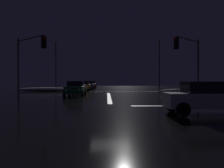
% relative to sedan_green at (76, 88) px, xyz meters
% --- Properties ---
extents(ground, '(120.00, 120.00, 0.10)m').
position_rel_sedan_green_xyz_m(ground, '(3.55, -10.46, -0.85)').
color(ground, black).
extents(stop_line_north, '(0.35, 14.88, 0.01)m').
position_rel_sedan_green_xyz_m(stop_line_north, '(3.55, -1.79, -0.80)').
color(stop_line_north, white).
rests_on(stop_line_north, ground).
extents(centre_line_ns, '(22.00, 0.15, 0.01)m').
position_rel_sedan_green_xyz_m(centre_line_ns, '(3.55, 9.81, -0.80)').
color(centre_line_ns, yellow).
rests_on(centre_line_ns, ground).
extents(snow_bank_left_curb, '(8.55, 1.50, 0.59)m').
position_rel_sedan_green_xyz_m(snow_bank_left_curb, '(-5.92, 10.89, -0.51)').
color(snow_bank_left_curb, white).
rests_on(snow_bank_left_curb, ground).
extents(snow_bank_right_curb, '(6.21, 1.50, 0.59)m').
position_rel_sedan_green_xyz_m(snow_bank_right_curb, '(13.01, 4.45, -0.51)').
color(snow_bank_right_curb, white).
rests_on(snow_bank_right_curb, ground).
extents(sedan_green, '(2.02, 4.33, 1.57)m').
position_rel_sedan_green_xyz_m(sedan_green, '(0.00, 0.00, 0.00)').
color(sedan_green, '#14512D').
rests_on(sedan_green, ground).
extents(sedan_silver, '(2.02, 4.33, 1.57)m').
position_rel_sedan_green_xyz_m(sedan_silver, '(-0.50, 6.39, 0.00)').
color(sedan_silver, '#B7B7BC').
rests_on(sedan_silver, ground).
extents(sedan_orange, '(2.02, 4.33, 1.57)m').
position_rel_sedan_green_xyz_m(sedan_orange, '(-0.28, 12.81, 0.00)').
color(sedan_orange, '#C66014').
rests_on(sedan_orange, ground).
extents(sedan_blue, '(2.02, 4.33, 1.57)m').
position_rel_sedan_green_xyz_m(sedan_blue, '(-0.01, 18.05, 0.00)').
color(sedan_blue, navy).
rests_on(sedan_blue, ground).
extents(sedan_red, '(2.02, 4.33, 1.57)m').
position_rel_sedan_green_xyz_m(sedan_red, '(0.14, 23.58, 0.00)').
color(sedan_red, maroon).
rests_on(sedan_red, ground).
extents(sedan_white_crossing, '(4.33, 2.02, 1.57)m').
position_rel_sedan_green_xyz_m(sedan_white_crossing, '(8.23, -14.17, 0.00)').
color(sedan_white_crossing, silver).
rests_on(sedan_white_crossing, ground).
extents(traffic_signal_nw, '(3.75, 3.75, 5.84)m').
position_rel_sedan_green_xyz_m(traffic_signal_nw, '(-4.00, -2.91, 3.28)').
color(traffic_signal_nw, '#4C4C51').
rests_on(traffic_signal_nw, ground).
extents(traffic_signal_ne, '(3.47, 3.47, 5.82)m').
position_rel_sedan_green_xyz_m(traffic_signal_ne, '(11.21, -2.79, 3.25)').
color(traffic_signal_ne, '#4C4C51').
rests_on(traffic_signal_ne, ground).
extents(streetlamp_left_far, '(0.44, 0.44, 8.99)m').
position_rel_sedan_green_xyz_m(streetlamp_left_far, '(-6.22, 19.81, 4.38)').
color(streetlamp_left_far, '#424247').
rests_on(streetlamp_left_far, ground).
extents(streetlamp_right_far, '(0.44, 0.44, 9.30)m').
position_rel_sedan_green_xyz_m(streetlamp_right_far, '(13.31, 19.81, 4.54)').
color(streetlamp_right_far, '#424247').
rests_on(streetlamp_right_far, ground).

